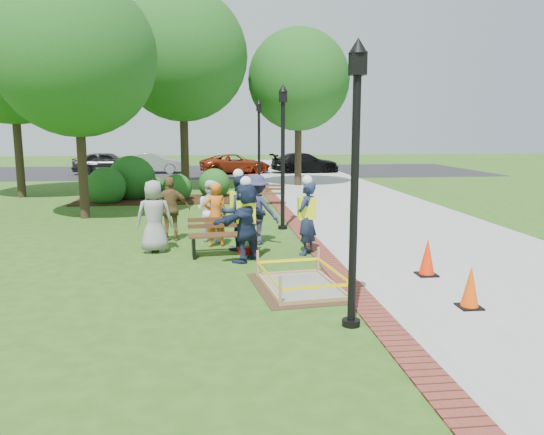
{
  "coord_description": "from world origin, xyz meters",
  "views": [
    {
      "loc": [
        -0.83,
        -10.57,
        3.0
      ],
      "look_at": [
        0.5,
        1.2,
        1.0
      ],
      "focal_mm": 35.0,
      "sensor_mm": 36.0,
      "label": 1
    }
  ],
  "objects": [
    {
      "name": "ground",
      "position": [
        0.0,
        0.0,
        0.0
      ],
      "size": [
        100.0,
        100.0,
        0.0
      ],
      "primitive_type": "plane",
      "color": "#285116",
      "rests_on": "ground"
    },
    {
      "name": "sidewalk",
      "position": [
        5.0,
        10.0,
        0.01
      ],
      "size": [
        6.0,
        60.0,
        0.02
      ],
      "primitive_type": "cube",
      "color": "#9E9E99",
      "rests_on": "ground"
    },
    {
      "name": "brick_edging",
      "position": [
        1.75,
        10.0,
        0.01
      ],
      "size": [
        0.5,
        60.0,
        0.03
      ],
      "primitive_type": "cube",
      "color": "maroon",
      "rests_on": "ground"
    },
    {
      "name": "mulch_bed",
      "position": [
        -3.0,
        12.0,
        0.02
      ],
      "size": [
        7.0,
        3.0,
        0.05
      ],
      "primitive_type": "cube",
      "color": "#381E0F",
      "rests_on": "ground"
    },
    {
      "name": "parking_lot",
      "position": [
        0.0,
        27.0,
        0.0
      ],
      "size": [
        36.0,
        12.0,
        0.01
      ],
      "primitive_type": "cube",
      "color": "black",
      "rests_on": "ground"
    },
    {
      "name": "wet_concrete_pad",
      "position": [
        0.82,
        -0.98,
        0.23
      ],
      "size": [
        1.96,
        2.48,
        0.55
      ],
      "color": "#47331E",
      "rests_on": "ground"
    },
    {
      "name": "bench_near",
      "position": [
        -0.58,
        1.79,
        0.29
      ],
      "size": [
        1.7,
        0.71,
        0.9
      ],
      "color": "#55381D",
      "rests_on": "ground"
    },
    {
      "name": "bench_far",
      "position": [
        1.31,
        10.27,
        0.25
      ],
      "size": [
        1.5,
        0.71,
        0.78
      ],
      "color": "brown",
      "rests_on": "ground"
    },
    {
      "name": "cone_front",
      "position": [
        3.43,
        -2.46,
        0.36
      ],
      "size": [
        0.38,
        0.38,
        0.75
      ],
      "color": "black",
      "rests_on": "ground"
    },
    {
      "name": "cone_back",
      "position": [
        3.51,
        -0.47,
        0.38
      ],
      "size": [
        0.4,
        0.4,
        0.79
      ],
      "color": "black",
      "rests_on": "ground"
    },
    {
      "name": "cone_far",
      "position": [
        2.96,
        10.21,
        0.33
      ],
      "size": [
        0.35,
        0.35,
        0.69
      ],
      "color": "black",
      "rests_on": "ground"
    },
    {
      "name": "toolbox",
      "position": [
        -0.05,
        1.85,
        0.09
      ],
      "size": [
        0.4,
        0.31,
        0.18
      ],
      "primitive_type": "cube",
      "rotation": [
        0.0,
        0.0,
        0.38
      ],
      "color": "#A6100C",
      "rests_on": "ground"
    },
    {
      "name": "lamp_near",
      "position": [
        1.25,
        -3.0,
        2.48
      ],
      "size": [
        0.28,
        0.28,
        4.26
      ],
      "color": "black",
      "rests_on": "ground"
    },
    {
      "name": "lamp_mid",
      "position": [
        1.25,
        5.0,
        2.48
      ],
      "size": [
        0.28,
        0.28,
        4.26
      ],
      "color": "black",
      "rests_on": "ground"
    },
    {
      "name": "lamp_far",
      "position": [
        1.25,
        13.0,
        2.48
      ],
      "size": [
        0.28,
        0.28,
        4.26
      ],
      "color": "black",
      "rests_on": "ground"
    },
    {
      "name": "tree_left",
      "position": [
        -5.13,
        7.72,
        5.28
      ],
      "size": [
        5.19,
        5.19,
        7.88
      ],
      "color": "#3D2D1E",
      "rests_on": "ground"
    },
    {
      "name": "tree_back",
      "position": [
        -2.15,
        15.74,
        6.4
      ],
      "size": [
        6.21,
        6.21,
        9.52
      ],
      "color": "#3D2D1E",
      "rests_on": "ground"
    },
    {
      "name": "tree_right",
      "position": [
        3.69,
        17.18,
        5.46
      ],
      "size": [
        5.23,
        5.23,
        8.09
      ],
      "color": "#3D2D1E",
      "rests_on": "ground"
    },
    {
      "name": "tree_far",
      "position": [
        -9.19,
        13.72,
        6.23
      ],
      "size": [
        6.19,
        6.19,
        9.34
      ],
      "color": "#3D2D1E",
      "rests_on": "ground"
    },
    {
      "name": "shrub_a",
      "position": [
        -5.09,
        11.24,
        0.0
      ],
      "size": [
        1.58,
        1.58,
        1.58
      ],
      "primitive_type": "sphere",
      "color": "#164F17",
      "rests_on": "ground"
    },
    {
      "name": "shrub_b",
      "position": [
        -4.27,
        12.59,
        0.0
      ],
      "size": [
        2.02,
        2.02,
        2.02
      ],
      "primitive_type": "sphere",
      "color": "#164F17",
      "rests_on": "ground"
    },
    {
      "name": "shrub_c",
      "position": [
        -2.3,
        11.87,
        0.0
      ],
      "size": [
        1.21,
        1.21,
        1.21
      ],
      "primitive_type": "sphere",
      "color": "#164F17",
      "rests_on": "ground"
    },
    {
      "name": "shrub_d",
      "position": [
        -0.76,
        12.74,
        0.0
      ],
      "size": [
        1.37,
        1.37,
        1.37
      ],
      "primitive_type": "sphere",
      "color": "#164F17",
      "rests_on": "ground"
    },
    {
      "name": "shrub_e",
      "position": [
        -3.35,
        13.18,
        0.0
      ],
      "size": [
        0.95,
        0.95,
        0.95
      ],
      "primitive_type": "sphere",
      "color": "#164F17",
      "rests_on": "ground"
    },
    {
      "name": "casual_person_a",
      "position": [
        -2.25,
        2.35,
        0.89
      ],
      "size": [
        0.6,
        0.42,
        1.77
      ],
      "color": "gray",
      "rests_on": "ground"
    },
    {
      "name": "casual_person_b",
      "position": [
        -0.77,
        2.81,
        0.83
      ],
      "size": [
        0.58,
        0.43,
        1.65
      ],
      "color": "orange",
      "rests_on": "ground"
    },
    {
      "name": "casual_person_c",
      "position": [
        -0.9,
        3.47,
        0.82
      ],
      "size": [
        0.63,
        0.58,
        1.65
      ],
      "color": "white",
      "rests_on": "ground"
    },
    {
      "name": "casual_person_d",
      "position": [
        -1.95,
        3.65,
        0.86
      ],
      "size": [
        0.59,
        0.41,
        1.72
      ],
      "color": "brown",
      "rests_on": "ground"
    },
    {
      "name": "casual_person_e",
      "position": [
        0.29,
        2.96,
        0.91
      ],
      "size": [
        0.68,
        0.58,
        1.82
      ],
      "color": "#2F2E51",
      "rests_on": "ground"
    },
    {
      "name": "hivis_worker_a",
      "position": [
        -0.09,
        1.2,
        0.96
      ],
      "size": [
        0.67,
        0.67,
        1.95
      ],
      "color": "#1B2348",
      "rests_on": "ground"
    },
    {
      "name": "hivis_worker_b",
      "position": [
        1.39,
        1.7,
        0.95
      ],
      "size": [
        0.62,
        0.67,
        1.91
      ],
      "color": "#1A2D44",
      "rests_on": "ground"
    },
    {
      "name": "hivis_worker_c",
      "position": [
        -0.2,
        2.37,
        1.0
      ],
      "size": [
        0.68,
        0.53,
        2.02
      ],
      "color": "#18193E",
      "rests_on": "ground"
    },
    {
      "name": "parked_car_a",
      "position": [
        -7.71,
        25.5,
        0.0
      ],
      "size": [
        2.24,
        5.0,
        1.62
      ],
      "primitive_type": "imported",
      "rotation": [
        0.0,
        0.0,
        1.56
      ],
      "color": "black",
      "rests_on": "ground"
    },
    {
      "name": "parked_car_b",
      "position": [
        -4.79,
        25.89,
        0.0
      ],
      "size": [
        2.1,
        4.6,
        1.48
      ],
      "primitive_type": "imported",
      "rotation": [
        0.0,
        0.0,
        1.54
      ],
      "color": "#A7A7AC",
      "rests_on": "ground"
    },
    {
      "name": "parked_car_c",
      "position": [
        0.72,
        25.01,
        0.0
      ],
      "size": [
        2.78,
        4.65,
        1.42
      ],
      "primitive_type": "imported",
      "rotation": [
        0.0,
        0.0,
        1.79
      ],
      "color": "#983013",
      "rests_on": "ground"
    },
    {
      "name": "parked_car_d",
      "position": [
        5.46,
        25.16,
        0.0
      ],
      "size": [
        2.31,
        4.65,
        1.47
      ],
      "primitive_type": "imported",
      "rotation": [
        0.0,
        0.0,
        1.65
      ],
      "color": "black",
      "rests_on": "ground"
    }
  ]
}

